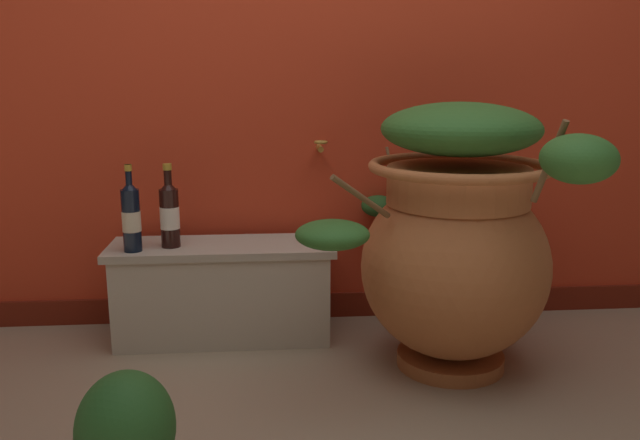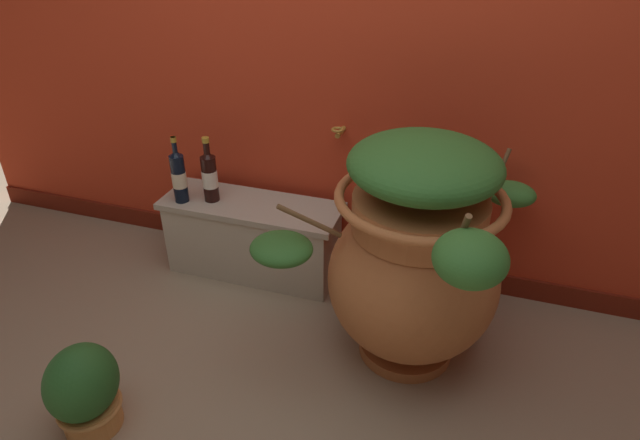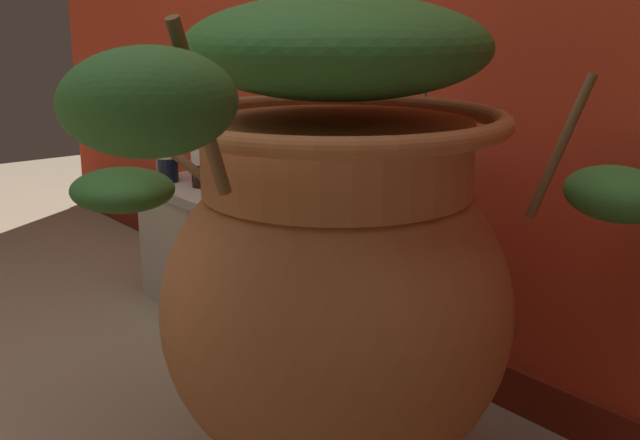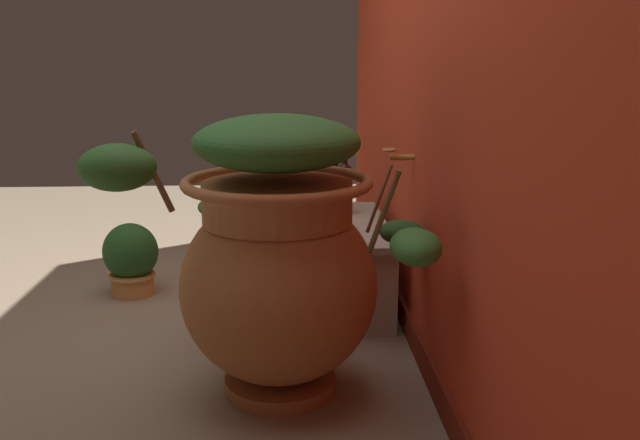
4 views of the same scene
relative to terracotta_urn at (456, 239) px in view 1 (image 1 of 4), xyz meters
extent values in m
cube|color=red|center=(-0.43, 0.64, 0.82)|extent=(4.40, 0.20, 2.60)
cube|color=maroon|center=(-0.43, 0.53, -0.43)|extent=(4.40, 0.02, 0.11)
cylinder|color=#B28433|center=(-0.44, 0.49, 0.27)|extent=(0.02, 0.10, 0.02)
torus|color=#B28433|center=(-0.44, 0.44, 0.30)|extent=(0.06, 0.06, 0.01)
cylinder|color=#B26638|center=(0.00, 0.00, -0.46)|extent=(0.39, 0.39, 0.05)
ellipsoid|color=#B26638|center=(0.00, 0.00, -0.10)|extent=(0.67, 0.67, 0.66)
cylinder|color=#B26638|center=(0.00, 0.00, 0.19)|extent=(0.50, 0.50, 0.13)
torus|color=#B26638|center=(0.00, 0.00, 0.26)|extent=(0.63, 0.63, 0.04)
cylinder|color=brown|center=(-0.36, -0.17, 0.19)|extent=(0.22, 0.13, 0.17)
ellipsoid|color=#2D6628|center=(-0.46, -0.21, 0.08)|extent=(0.24, 0.22, 0.09)
cylinder|color=brown|center=(0.16, -0.36, 0.32)|extent=(0.06, 0.11, 0.26)
ellipsoid|color=#2D6628|center=(0.20, -0.46, 0.34)|extent=(0.21, 0.23, 0.14)
cylinder|color=brown|center=(-0.16, 0.36, 0.16)|extent=(0.05, 0.10, 0.24)
ellipsoid|color=#235623|center=(-0.20, 0.45, 0.03)|extent=(0.15, 0.16, 0.09)
cylinder|color=brown|center=(0.25, 0.32, 0.21)|extent=(0.08, 0.09, 0.27)
ellipsoid|color=#387A33|center=(0.32, 0.40, 0.12)|extent=(0.21, 0.15, 0.10)
ellipsoid|color=#2D6628|center=(0.00, 0.00, 0.39)|extent=(0.55, 0.55, 0.18)
cube|color=beige|center=(-0.85, 0.34, -0.29)|extent=(0.84, 0.30, 0.39)
cube|color=#AEA592|center=(-0.85, 0.34, -0.10)|extent=(0.89, 0.31, 0.03)
cylinder|color=black|center=(-1.17, 0.26, 0.03)|extent=(0.07, 0.07, 0.24)
cone|color=black|center=(-1.17, 0.26, 0.16)|extent=(0.07, 0.07, 0.04)
cylinder|color=black|center=(-1.17, 0.26, 0.20)|extent=(0.02, 0.02, 0.09)
cylinder|color=#B7932D|center=(-1.17, 0.26, 0.23)|extent=(0.03, 0.03, 0.02)
cylinder|color=beige|center=(-1.17, 0.26, 0.03)|extent=(0.07, 0.07, 0.08)
cylinder|color=black|center=(-1.04, 0.32, 0.02)|extent=(0.07, 0.07, 0.23)
cone|color=black|center=(-1.04, 0.32, 0.15)|extent=(0.07, 0.07, 0.04)
cylinder|color=black|center=(-1.04, 0.32, 0.19)|extent=(0.03, 0.03, 0.10)
cylinder|color=#B7932D|center=(-1.04, 0.32, 0.22)|extent=(0.03, 0.03, 0.02)
cylinder|color=white|center=(-1.04, 0.32, 0.03)|extent=(0.07, 0.07, 0.09)
ellipsoid|color=#235623|center=(-1.01, -0.73, -0.26)|extent=(0.24, 0.27, 0.28)
camera|label=1|loc=(-0.66, -2.18, 0.57)|focal=36.59mm
camera|label=2|loc=(0.18, -1.72, 1.17)|focal=30.11mm
camera|label=3|loc=(1.12, -0.90, 0.45)|focal=45.07mm
camera|label=4|loc=(2.15, 0.04, 0.65)|focal=37.45mm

